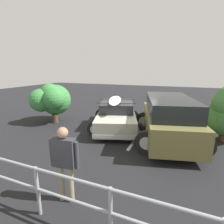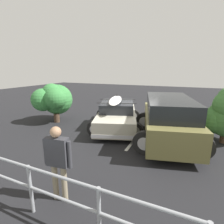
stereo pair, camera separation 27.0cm
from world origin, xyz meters
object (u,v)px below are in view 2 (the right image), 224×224
Objects in this scene: suv_car at (168,119)px; bush_near_left at (54,99)px; person_bystander at (58,157)px; sedan_car at (117,115)px.

suv_car is 2.14× the size of bush_near_left.
suv_car reaches higher than person_bystander.
bush_near_left reaches higher than person_bystander.
suv_car is 2.69× the size of person_bystander.
person_bystander is 0.80× the size of bush_near_left.
sedan_car is 0.93× the size of suv_car.
suv_car is at bearing 163.65° from sedan_car.
sedan_car is at bearing -174.40° from bush_near_left.
sedan_car is 1.99× the size of bush_near_left.
sedan_car is 2.50× the size of person_bystander.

